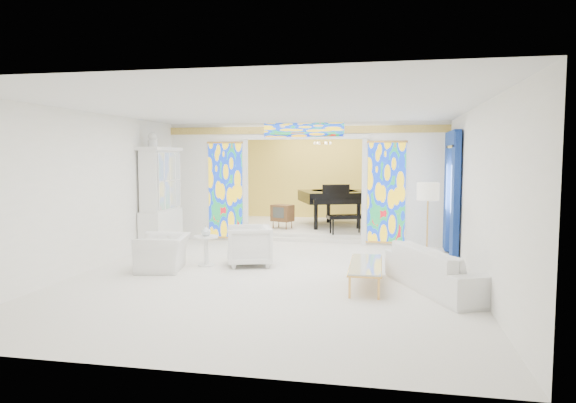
% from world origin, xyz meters
% --- Properties ---
extents(floor, '(12.00, 12.00, 0.00)m').
position_xyz_m(floor, '(0.00, 0.00, 0.00)').
color(floor, white).
rests_on(floor, ground).
extents(ceiling, '(7.00, 12.00, 0.02)m').
position_xyz_m(ceiling, '(0.00, 0.00, 3.00)').
color(ceiling, silver).
rests_on(ceiling, wall_back).
extents(wall_back, '(7.00, 0.02, 3.00)m').
position_xyz_m(wall_back, '(0.00, 6.00, 1.50)').
color(wall_back, white).
rests_on(wall_back, floor).
extents(wall_front, '(7.00, 0.02, 3.00)m').
position_xyz_m(wall_front, '(0.00, -6.00, 1.50)').
color(wall_front, white).
rests_on(wall_front, floor).
extents(wall_left, '(0.02, 12.00, 3.00)m').
position_xyz_m(wall_left, '(-3.50, 0.00, 1.50)').
color(wall_left, white).
rests_on(wall_left, floor).
extents(wall_right, '(0.02, 12.00, 3.00)m').
position_xyz_m(wall_right, '(3.50, 0.00, 1.50)').
color(wall_right, white).
rests_on(wall_right, floor).
extents(partition_wall, '(7.00, 0.22, 3.00)m').
position_xyz_m(partition_wall, '(0.00, 2.00, 1.65)').
color(partition_wall, white).
rests_on(partition_wall, floor).
extents(stained_glass_left, '(0.90, 0.04, 2.40)m').
position_xyz_m(stained_glass_left, '(-2.03, 1.89, 1.30)').
color(stained_glass_left, gold).
rests_on(stained_glass_left, partition_wall).
extents(stained_glass_right, '(0.90, 0.04, 2.40)m').
position_xyz_m(stained_glass_right, '(2.03, 1.89, 1.30)').
color(stained_glass_right, gold).
rests_on(stained_glass_right, partition_wall).
extents(stained_glass_transom, '(2.00, 0.04, 0.34)m').
position_xyz_m(stained_glass_transom, '(0.00, 1.89, 2.82)').
color(stained_glass_transom, gold).
rests_on(stained_glass_transom, partition_wall).
extents(alcove_platform, '(6.80, 3.80, 0.18)m').
position_xyz_m(alcove_platform, '(0.00, 4.10, 0.09)').
color(alcove_platform, white).
rests_on(alcove_platform, floor).
extents(gold_curtain_back, '(6.70, 0.10, 2.90)m').
position_xyz_m(gold_curtain_back, '(0.00, 5.88, 1.50)').
color(gold_curtain_back, '#DCC04C').
rests_on(gold_curtain_back, wall_back).
extents(chandelier, '(0.48, 0.48, 0.30)m').
position_xyz_m(chandelier, '(0.20, 4.00, 2.55)').
color(chandelier, gold).
rests_on(chandelier, ceiling).
extents(blue_drapes, '(0.14, 1.85, 2.65)m').
position_xyz_m(blue_drapes, '(3.40, 0.70, 1.58)').
color(blue_drapes, navy).
rests_on(blue_drapes, wall_right).
extents(china_cabinet, '(0.56, 1.46, 2.72)m').
position_xyz_m(china_cabinet, '(-3.22, 0.60, 1.17)').
color(china_cabinet, white).
rests_on(china_cabinet, floor).
extents(armchair_left, '(1.09, 1.19, 0.67)m').
position_xyz_m(armchair_left, '(-2.14, -1.66, 0.33)').
color(armchair_left, white).
rests_on(armchair_left, floor).
extents(armchair_right, '(1.09, 1.08, 0.80)m').
position_xyz_m(armchair_right, '(-0.63, -0.95, 0.40)').
color(armchair_right, white).
rests_on(armchair_right, floor).
extents(sofa, '(1.84, 2.56, 0.70)m').
position_xyz_m(sofa, '(2.95, -2.21, 0.35)').
color(sofa, white).
rests_on(sofa, floor).
extents(side_table, '(0.54, 0.54, 0.60)m').
position_xyz_m(side_table, '(-1.46, -1.16, 0.39)').
color(side_table, white).
rests_on(side_table, floor).
extents(vase, '(0.20, 0.20, 0.20)m').
position_xyz_m(vase, '(-1.46, -1.16, 0.70)').
color(vase, white).
rests_on(vase, side_table).
extents(coffee_table, '(0.55, 1.72, 0.38)m').
position_xyz_m(coffee_table, '(1.72, -2.17, 0.35)').
color(coffee_table, silver).
rests_on(coffee_table, floor).
extents(floor_lamp, '(0.48, 0.48, 1.68)m').
position_xyz_m(floor_lamp, '(2.80, -0.85, 1.43)').
color(floor_lamp, gold).
rests_on(floor_lamp, floor).
extents(grand_piano, '(2.24, 3.40, 1.22)m').
position_xyz_m(grand_piano, '(0.55, 4.13, 1.00)').
color(grand_piano, black).
rests_on(grand_piano, alcove_platform).
extents(tv_console, '(0.66, 0.57, 0.65)m').
position_xyz_m(tv_console, '(-0.79, 3.11, 0.60)').
color(tv_console, brown).
rests_on(tv_console, alcove_platform).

